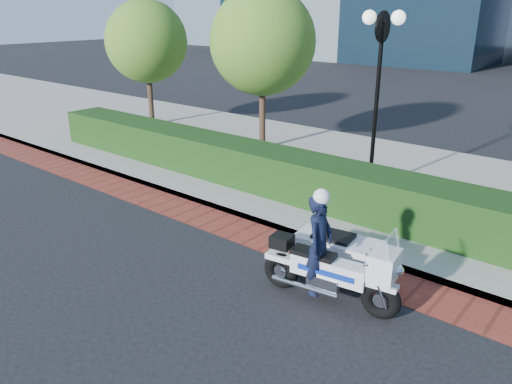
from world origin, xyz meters
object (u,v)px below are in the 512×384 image
Objects in this scene: lamppost at (379,74)px; tree_b at (263,42)px; police_motorcycle at (332,256)px; tree_a at (146,42)px.

lamppost is 4.71m from tree_b.
tree_b is at bearing 163.89° from lamppost.
lamppost reaches higher than police_motorcycle.
lamppost is at bearing -16.11° from tree_b.
lamppost is 5.35m from police_motorcycle.
tree_b reaches higher than tree_a.
police_motorcycle is (1.66, -4.53, -2.31)m from lamppost.
police_motorcycle is at bearing -69.86° from lamppost.
lamppost is 0.86× the size of tree_b.
tree_a reaches higher than lamppost.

